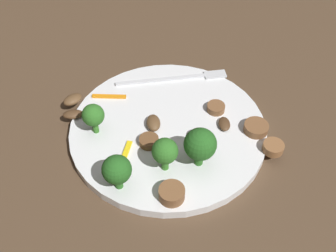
{
  "coord_description": "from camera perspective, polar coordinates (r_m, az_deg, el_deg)",
  "views": [
    {
      "loc": [
        -0.2,
        -0.32,
        0.42
      ],
      "look_at": [
        0.0,
        0.0,
        0.01
      ],
      "focal_mm": 41.61,
      "sensor_mm": 36.0,
      "label": 1
    }
  ],
  "objects": [
    {
      "name": "sausage_slice_2",
      "position": [
        0.58,
        7.03,
        2.66
      ],
      "size": [
        0.03,
        0.03,
        0.01
      ],
      "primitive_type": "cylinder",
      "rotation": [
        0.0,
        0.0,
        0.23
      ],
      "color": "brown",
      "rests_on": "plate"
    },
    {
      "name": "broccoli_floret_0",
      "position": [
        0.47,
        -7.51,
        -6.43
      ],
      "size": [
        0.04,
        0.04,
        0.05
      ],
      "color": "#296420",
      "rests_on": "plate"
    },
    {
      "name": "plate",
      "position": [
        0.56,
        0.0,
        -0.49
      ],
      "size": [
        0.28,
        0.28,
        0.01
      ],
      "primitive_type": "cylinder",
      "color": "white",
      "rests_on": "ground_plane"
    },
    {
      "name": "fork",
      "position": [
        0.63,
        1.78,
        7.05
      ],
      "size": [
        0.17,
        0.08,
        0.0
      ],
      "rotation": [
        0.0,
        0.0,
        -0.39
      ],
      "color": "silver",
      "rests_on": "plate"
    },
    {
      "name": "sausage_slice_4",
      "position": [
        0.56,
        12.77,
        -0.25
      ],
      "size": [
        0.05,
        0.05,
        0.01
      ],
      "primitive_type": "cylinder",
      "rotation": [
        0.0,
        0.0,
        0.83
      ],
      "color": "brown",
      "rests_on": "plate"
    },
    {
      "name": "sausage_slice_1",
      "position": [
        0.48,
        0.55,
        -9.85
      ],
      "size": [
        0.04,
        0.04,
        0.02
      ],
      "primitive_type": "cylinder",
      "rotation": [
        0.0,
        0.0,
        2.91
      ],
      "color": "brown",
      "rests_on": "plate"
    },
    {
      "name": "mushroom_3",
      "position": [
        0.56,
        8.25,
        0.31
      ],
      "size": [
        0.03,
        0.03,
        0.01
      ],
      "primitive_type": "ellipsoid",
      "rotation": [
        0.0,
        0.0,
        1.04
      ],
      "color": "#4C331E",
      "rests_on": "plate"
    },
    {
      "name": "broccoli_floret_3",
      "position": [
        0.48,
        -0.45,
        -3.77
      ],
      "size": [
        0.03,
        0.03,
        0.05
      ],
      "color": "#347525",
      "rests_on": "plate"
    },
    {
      "name": "ground_plane",
      "position": [
        0.57,
        0.0,
        -0.96
      ],
      "size": [
        1.4,
        1.4,
        0.0
      ],
      "primitive_type": "plane",
      "color": "#4C3826"
    },
    {
      "name": "broccoli_floret_1",
      "position": [
        0.54,
        -10.9,
        1.49
      ],
      "size": [
        0.03,
        0.03,
        0.05
      ],
      "color": "#347525",
      "rests_on": "plate"
    },
    {
      "name": "pepper_strip_0",
      "position": [
        0.52,
        -6.33,
        -4.29
      ],
      "size": [
        0.04,
        0.04,
        0.0
      ],
      "primitive_type": "cube",
      "rotation": [
        0.0,
        0.0,
        0.81
      ],
      "color": "yellow",
      "rests_on": "plate"
    },
    {
      "name": "mushroom_2",
      "position": [
        0.55,
        -2.16,
        0.47
      ],
      "size": [
        0.03,
        0.04,
        0.01
      ],
      "primitive_type": "ellipsoid",
      "rotation": [
        0.0,
        0.0,
        1.14
      ],
      "color": "brown",
      "rests_on": "plate"
    },
    {
      "name": "mushroom_1",
      "position": [
        0.54,
        4.43,
        -1.0
      ],
      "size": [
        0.03,
        0.02,
        0.01
      ],
      "primitive_type": "ellipsoid",
      "rotation": [
        0.0,
        0.0,
        2.85
      ],
      "color": "brown",
      "rests_on": "plate"
    },
    {
      "name": "mushroom_0",
      "position": [
        0.61,
        -13.79,
        3.8
      ],
      "size": [
        0.03,
        0.03,
        0.01
      ],
      "primitive_type": "ellipsoid",
      "rotation": [
        0.0,
        0.0,
        0.22
      ],
      "color": "brown",
      "rests_on": "plate"
    },
    {
      "name": "mushroom_4",
      "position": [
        0.58,
        -13.73,
        1.68
      ],
      "size": [
        0.03,
        0.03,
        0.01
      ],
      "primitive_type": "ellipsoid",
      "rotation": [
        0.0,
        0.0,
        2.71
      ],
      "color": "#4C331E",
      "rests_on": "plate"
    },
    {
      "name": "pepper_strip_1",
      "position": [
        0.61,
        -8.62,
        4.31
      ],
      "size": [
        0.05,
        0.03,
        0.0
      ],
      "primitive_type": "cube",
      "rotation": [
        0.0,
        0.0,
        2.56
      ],
      "color": "orange",
      "rests_on": "plate"
    },
    {
      "name": "sausage_slice_3",
      "position": [
        0.54,
        15.15,
        -3.03
      ],
      "size": [
        0.03,
        0.03,
        0.01
      ],
      "primitive_type": "cylinder",
      "rotation": [
        0.0,
        0.0,
        2.98
      ],
      "color": "brown",
      "rests_on": "plate"
    },
    {
      "name": "broccoli_floret_2",
      "position": [
        0.49,
        4.88,
        -2.69
      ],
      "size": [
        0.04,
        0.04,
        0.06
      ],
      "color": "#296420",
      "rests_on": "plate"
    },
    {
      "name": "sausage_slice_0",
      "position": [
        0.53,
        -2.81,
        -2.22
      ],
      "size": [
        0.03,
        0.03,
        0.01
      ],
      "primitive_type": "cylinder",
      "rotation": [
        0.0,
        0.0,
        1.5
      ],
      "color": "brown",
      "rests_on": "plate"
    }
  ]
}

